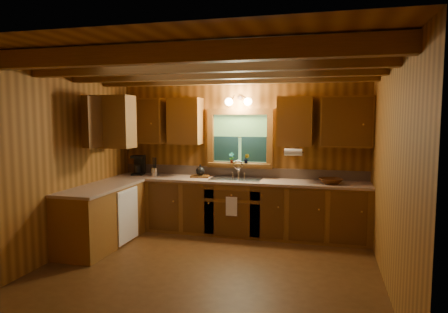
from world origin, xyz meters
name	(u,v)px	position (x,y,z in m)	size (l,w,h in m)	color
room	(208,167)	(0.00, 0.00, 1.30)	(4.20, 4.20, 4.20)	#503013
ceiling_beams	(207,69)	(0.00, 0.00, 2.49)	(4.20, 2.54, 0.18)	brown
base_cabinets	(202,210)	(-0.49, 1.28, 0.43)	(4.20, 2.22, 0.86)	brown
countertop	(202,182)	(-0.48, 1.29, 0.88)	(4.20, 2.24, 0.04)	tan
backsplash	(240,172)	(0.00, 1.89, 0.98)	(4.20, 0.02, 0.16)	#9E816A
dishwasher_panel	(128,215)	(-1.47, 0.68, 0.43)	(0.02, 0.60, 0.80)	white
upper_cabinets	(200,121)	(-0.56, 1.42, 1.84)	(4.19, 1.77, 0.78)	brown
window	(240,140)	(0.00, 1.87, 1.53)	(1.12, 0.08, 1.00)	brown
window_sill	(239,164)	(0.00, 1.82, 1.12)	(1.06, 0.14, 0.04)	brown
wall_sconce	(238,101)	(0.00, 1.75, 2.16)	(0.45, 0.21, 0.17)	black
paper_towel_roll	(293,152)	(0.92, 1.53, 1.37)	(0.11, 0.11, 0.27)	white
dish_towel	(231,206)	(0.00, 1.26, 0.52)	(0.18, 0.01, 0.30)	white
sink	(236,182)	(0.00, 1.60, 0.86)	(0.82, 0.48, 0.43)	silver
coffee_maker	(139,165)	(-1.78, 1.68, 1.07)	(0.19, 0.25, 0.34)	black
utensil_crock	(154,172)	(-1.44, 1.58, 0.98)	(0.11, 0.11, 0.32)	silver
cutting_board	(200,176)	(-0.64, 1.67, 0.91)	(0.31, 0.22, 0.03)	#553112
teakettle	(200,171)	(-0.64, 1.67, 1.00)	(0.15, 0.15, 0.19)	black
wicker_basket	(331,181)	(1.49, 1.52, 0.94)	(0.35, 0.35, 0.08)	#48230C
potted_plant_left	(231,158)	(-0.12, 1.78, 1.23)	(0.09, 0.06, 0.18)	#553112
potted_plant_right	(246,159)	(0.13, 1.79, 1.22)	(0.09, 0.07, 0.16)	#553112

